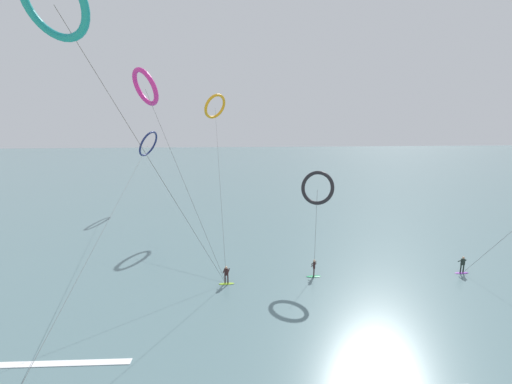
% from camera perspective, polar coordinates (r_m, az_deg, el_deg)
% --- Properties ---
extents(sea_water, '(400.00, 200.00, 0.08)m').
position_cam_1_polar(sea_water, '(113.56, -4.05, 4.44)').
color(sea_water, slate).
rests_on(sea_water, ground).
extents(surfer_violet, '(1.40, 0.58, 1.70)m').
position_cam_1_polar(surfer_violet, '(37.97, 32.15, -10.79)').
color(surfer_violet, purple).
rests_on(surfer_violet, ground).
extents(surfer_lime, '(1.40, 0.68, 1.70)m').
position_cam_1_polar(surfer_lime, '(30.50, -5.15, -14.34)').
color(surfer_lime, '#8CC62D').
rests_on(surfer_lime, ground).
extents(surfer_emerald, '(1.40, 0.65, 1.70)m').
position_cam_1_polar(surfer_emerald, '(32.16, 10.01, -13.05)').
color(surfer_emerald, '#199351').
rests_on(surfer_emerald, ground).
extents(kite_navy, '(3.77, 45.36, 13.14)m').
position_cam_1_polar(kite_navy, '(59.49, -18.17, 7.92)').
color(kite_navy, navy).
rests_on(kite_navy, ground).
extents(kite_amber, '(4.15, 24.13, 18.55)m').
position_cam_1_polar(kite_amber, '(49.51, -7.11, 14.49)').
color(kite_amber, orange).
rests_on(kite_amber, ground).
extents(kite_magenta, '(8.87, 6.59, 19.21)m').
position_cam_1_polar(kite_magenta, '(33.01, -18.62, 16.83)').
color(kite_magenta, '#CC288E').
rests_on(kite_magenta, ground).
extents(kite_teal, '(9.17, 12.59, 21.03)m').
position_cam_1_polar(kite_teal, '(18.68, -31.63, 26.34)').
color(kite_teal, teal).
rests_on(kite_teal, ground).
extents(kite_charcoal, '(3.33, 3.60, 9.83)m').
position_cam_1_polar(kite_charcoal, '(32.10, 10.60, 0.71)').
color(kite_charcoal, black).
rests_on(kite_charcoal, ground).
extents(wave_crest_far, '(8.71, 0.95, 0.12)m').
position_cam_1_polar(wave_crest_far, '(25.22, -31.13, -24.17)').
color(wave_crest_far, white).
rests_on(wave_crest_far, ground).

